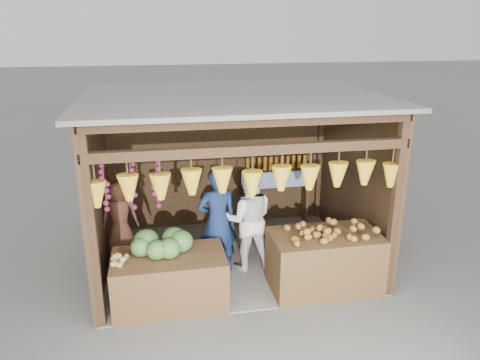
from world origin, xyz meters
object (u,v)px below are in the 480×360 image
at_px(counter_left, 170,280).
at_px(vendor_seated, 120,216).
at_px(counter_right, 324,261).
at_px(woman_standing, 248,219).
at_px(man_standing, 218,222).

height_order(counter_left, vendor_seated, vendor_seated).
relative_size(counter_right, woman_standing, 0.94).
xyz_separation_m(counter_right, woman_standing, (-0.94, 0.79, 0.39)).
bearing_deg(vendor_seated, woman_standing, 176.14).
height_order(counter_left, man_standing, man_standing).
relative_size(counter_right, vendor_seated, 1.38).
bearing_deg(woman_standing, counter_left, 39.38).
bearing_deg(woman_standing, vendor_seated, -1.77).
xyz_separation_m(man_standing, woman_standing, (0.48, 0.05, -0.02)).
relative_size(man_standing, vendor_seated, 1.49).
height_order(counter_left, woman_standing, woman_standing).
height_order(man_standing, woman_standing, man_standing).
bearing_deg(woman_standing, man_standing, 12.66).
distance_m(man_standing, vendor_seated, 1.47).
bearing_deg(vendor_seated, man_standing, 171.47).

